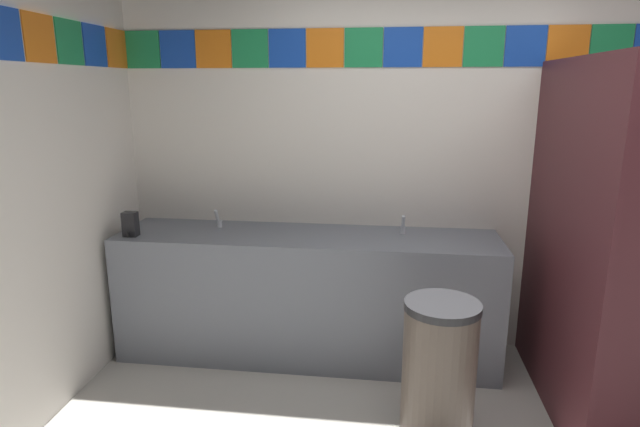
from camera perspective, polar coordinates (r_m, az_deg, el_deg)
The scene contains 8 objects.
wall_back at distance 3.67m, azimuth 14.49°, elevation 4.75°, with size 4.54×0.09×2.51m.
vanity_counter at distance 3.58m, azimuth -1.43°, elevation -8.79°, with size 2.51×0.59×0.85m.
faucet_left at distance 3.66m, azimuth -11.00°, elevation -0.75°, with size 0.04×0.10×0.14m.
faucet_right at distance 3.47m, azimuth 9.03°, elevation -1.44°, with size 0.04×0.10×0.14m.
soap_dispenser at distance 3.61m, azimuth -19.96°, elevation -1.10°, with size 0.09×0.09×0.16m.
stall_divider at distance 3.00m, azimuth 29.37°, elevation -4.12°, with size 0.92×1.32×1.96m.
toilet at distance 3.78m, azimuth 30.70°, elevation -11.70°, with size 0.39×0.49×0.74m.
trash_bin at distance 2.90m, azimuth 12.83°, elevation -16.23°, with size 0.39×0.39×0.75m.
Camera 1 is at (-0.45, -1.98, 1.81)m, focal length 29.35 mm.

